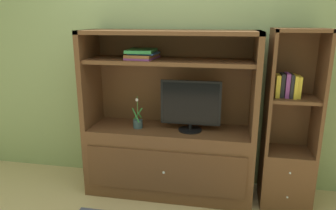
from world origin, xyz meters
TOP-DOWN VIEW (x-y plane):
  - painted_rear_wall at (0.00, 0.75)m, footprint 6.00×0.10m
  - media_console at (0.00, 0.41)m, footprint 1.63×0.53m
  - tv_monitor at (0.21, 0.38)m, footprint 0.57×0.22m
  - potted_plant at (-0.30, 0.36)m, footprint 0.11×0.11m
  - magazine_stack at (-0.26, 0.40)m, footprint 0.29×0.36m
  - bookshelf_tall at (1.12, 0.41)m, footprint 0.46×0.38m
  - upright_book_row at (1.06, 0.40)m, footprint 0.21×0.18m

SIDE VIEW (x-z plane):
  - media_console at x=0.00m, z-range -0.29..1.33m
  - bookshelf_tall at x=1.12m, z-range -0.28..1.37m
  - potted_plant at x=-0.30m, z-range 0.59..0.90m
  - tv_monitor at x=0.21m, z-range 0.69..1.18m
  - upright_book_row at x=1.06m, z-range 1.04..1.26m
  - painted_rear_wall at x=0.00m, z-range 0.00..2.80m
  - magazine_stack at x=-0.26m, z-range 1.36..1.45m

